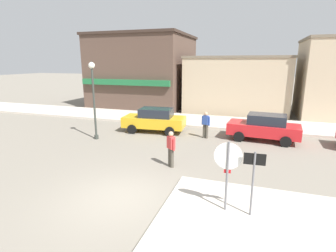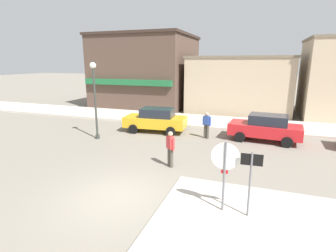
# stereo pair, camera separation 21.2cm
# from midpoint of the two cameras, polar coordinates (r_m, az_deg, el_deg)

# --- Properties ---
(ground_plane) EXTENTS (160.00, 160.00, 0.00)m
(ground_plane) POSITION_cam_midpoint_polar(r_m,az_deg,el_deg) (9.39, -10.16, -15.16)
(ground_plane) COLOR gray
(sidewalk_corner) EXTENTS (6.40, 4.80, 0.15)m
(sidewalk_corner) POSITION_cam_midpoint_polar(r_m,az_deg,el_deg) (8.10, 21.97, -20.55)
(sidewalk_corner) COLOR beige
(sidewalk_corner) RESTS_ON ground
(kerb_far) EXTENTS (80.00, 4.00, 0.15)m
(kerb_far) POSITION_cam_midpoint_polar(r_m,az_deg,el_deg) (20.38, 7.08, 1.15)
(kerb_far) COLOR beige
(kerb_far) RESTS_ON ground
(stop_sign) EXTENTS (0.82, 0.08, 2.30)m
(stop_sign) POSITION_cam_midpoint_polar(r_m,az_deg,el_deg) (7.90, 13.00, -8.86)
(stop_sign) COLOR slate
(stop_sign) RESTS_ON ground
(one_way_sign) EXTENTS (0.60, 0.07, 2.10)m
(one_way_sign) POSITION_cam_midpoint_polar(r_m,az_deg,el_deg) (7.89, 18.23, -10.73)
(one_way_sign) COLOR slate
(one_way_sign) RESTS_ON ground
(lamp_post) EXTENTS (0.36, 0.36, 4.54)m
(lamp_post) POSITION_cam_midpoint_polar(r_m,az_deg,el_deg) (15.79, -15.35, 7.69)
(lamp_post) COLOR #333833
(lamp_post) RESTS_ON ground
(parked_car_nearest) EXTENTS (4.14, 2.15, 1.56)m
(parked_car_nearest) POSITION_cam_midpoint_polar(r_m,az_deg,el_deg) (17.23, -2.30, 1.41)
(parked_car_nearest) COLOR gold
(parked_car_nearest) RESTS_ON ground
(parked_car_second) EXTENTS (4.14, 2.15, 1.56)m
(parked_car_second) POSITION_cam_midpoint_polar(r_m,az_deg,el_deg) (16.23, 20.81, -0.28)
(parked_car_second) COLOR red
(parked_car_second) RESTS_ON ground
(pedestrian_crossing_near) EXTENTS (0.48, 0.42, 1.61)m
(pedestrian_crossing_near) POSITION_cam_midpoint_polar(r_m,az_deg,el_deg) (11.42, 1.06, -4.80)
(pedestrian_crossing_near) COLOR #4C473D
(pedestrian_crossing_near) RESTS_ON ground
(pedestrian_crossing_far) EXTENTS (0.55, 0.31, 1.61)m
(pedestrian_crossing_far) POSITION_cam_midpoint_polar(r_m,az_deg,el_deg) (15.85, 8.79, 0.37)
(pedestrian_crossing_far) COLOR #4C473D
(pedestrian_crossing_far) RESTS_ON ground
(building_corner_shop) EXTENTS (9.35, 9.11, 7.15)m
(building_corner_shop) POSITION_cam_midpoint_polar(r_m,az_deg,el_deg) (28.15, -4.46, 11.90)
(building_corner_shop) COLOR brown
(building_corner_shop) RESTS_ON ground
(building_storefront_left_near) EXTENTS (9.03, 6.38, 4.99)m
(building_storefront_left_near) POSITION_cam_midpoint_polar(r_m,az_deg,el_deg) (25.43, 15.50, 8.80)
(building_storefront_left_near) COLOR tan
(building_storefront_left_near) RESTS_ON ground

